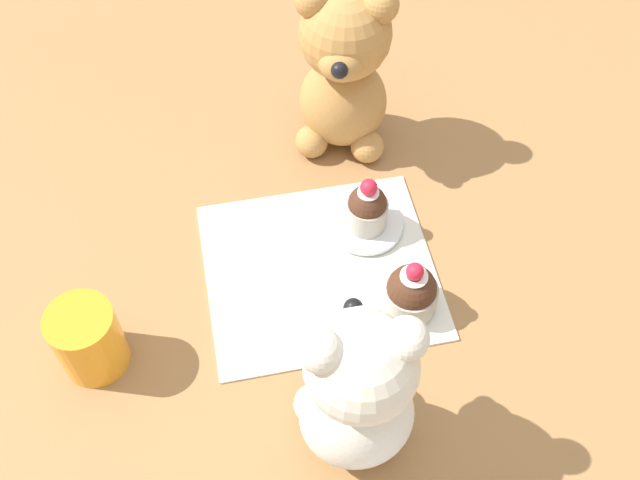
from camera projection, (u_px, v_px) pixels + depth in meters
ground_plane at (320, 271)px, 0.78m from camera, size 4.00×4.00×0.00m
knitted_placemat at (320, 270)px, 0.78m from camera, size 0.24×0.22×0.01m
teddy_bear_cream at (358, 392)px, 0.60m from camera, size 0.10×0.10×0.20m
teddy_bear_tan at (344, 71)px, 0.81m from camera, size 0.12×0.12×0.21m
cupcake_near_cream_bear at (411, 292)px, 0.73m from camera, size 0.05×0.05×0.07m
saucer_plate at (366, 224)px, 0.81m from camera, size 0.08×0.08×0.01m
cupcake_near_tan_bear at (367, 208)px, 0.79m from camera, size 0.04×0.04×0.07m
juice_glass at (88, 339)px, 0.69m from camera, size 0.06×0.06×0.08m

